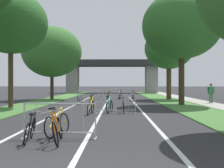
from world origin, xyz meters
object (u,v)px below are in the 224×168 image
crowd_barrier_fourth (121,94)px  tree_right_pine_near (181,26)px  bicycle_white_2 (120,95)px  bicycle_green_8 (92,99)px  bicycle_teal_5 (110,106)px  bicycle_yellow_10 (57,124)px  tree_left_pine_far (52,52)px  bicycle_purple_4 (120,96)px  bicycle_red_7 (133,96)px  pedestrian_in_red_jacket (211,91)px  tree_left_oak_near (11,23)px  bicycle_orange_11 (57,129)px  crowd_barrier_nearest (60,121)px  bicycle_silver_9 (80,99)px  crowd_barrier_third (90,97)px  bicycle_black_3 (30,129)px  bicycle_blue_6 (123,106)px  tree_right_cypress_far (169,49)px  bicycle_yellow_0 (91,107)px  crowd_barrier_second (116,104)px  bicycle_orange_1 (108,95)px

crowd_barrier_fourth → tree_right_pine_near: bearing=-61.1°
bicycle_white_2 → bicycle_green_8: 7.28m
bicycle_teal_5 → bicycle_yellow_10: bicycle_teal_5 is taller
tree_left_pine_far → bicycle_teal_5: (6.05, -11.66, -4.39)m
bicycle_purple_4 → bicycle_red_7: bicycle_purple_4 is taller
bicycle_white_2 → tree_right_pine_near: bearing=-56.8°
bicycle_teal_5 → pedestrian_in_red_jacket: size_ratio=1.01×
tree_left_oak_near → bicycle_yellow_10: tree_left_oak_near is taller
bicycle_green_8 → bicycle_yellow_10: (0.16, -13.40, 0.01)m
bicycle_yellow_10 → bicycle_orange_11: (0.22, -0.98, -0.00)m
bicycle_white_2 → crowd_barrier_nearest: bearing=-90.0°
bicycle_orange_11 → pedestrian_in_red_jacket: pedestrian_in_red_jacket is taller
tree_left_pine_far → bicycle_red_7: tree_left_pine_far is taller
bicycle_silver_9 → crowd_barrier_third: bearing=-150.0°
bicycle_black_3 → tree_left_oak_near: bearing=106.2°
tree_left_pine_far → bicycle_blue_6: (6.82, -11.58, -4.38)m
crowd_barrier_fourth → bicycle_orange_11: size_ratio=1.29×
bicycle_black_3 → tree_right_cypress_far: bearing=60.9°
bicycle_yellow_10 → pedestrian_in_red_jacket: pedestrian_in_red_jacket is taller
bicycle_yellow_0 → bicycle_black_3: bicycle_yellow_0 is taller
bicycle_teal_5 → bicycle_white_2: bearing=97.4°
crowd_barrier_second → tree_right_pine_near: bearing=48.5°
crowd_barrier_second → bicycle_orange_11: bearing=-102.3°
bicycle_purple_4 → bicycle_blue_6: 12.66m
crowd_barrier_fourth → bicycle_green_8: bearing=-110.5°
crowd_barrier_nearest → pedestrian_in_red_jacket: size_ratio=1.33×
crowd_barrier_fourth → bicycle_yellow_10: (-2.22, -19.77, -0.15)m
tree_right_cypress_far → bicycle_green_8: bearing=-142.6°
tree_left_oak_near → bicycle_green_8: size_ratio=4.72×
tree_right_cypress_far → bicycle_white_2: size_ratio=4.31×
crowd_barrier_fourth → tree_left_oak_near: bearing=-125.1°
tree_right_cypress_far → bicycle_silver_9: bearing=-142.2°
bicycle_yellow_0 → bicycle_blue_6: size_ratio=1.00×
bicycle_orange_1 → tree_left_pine_far: bearing=10.4°
bicycle_white_2 → pedestrian_in_red_jacket: bearing=-38.1°
tree_left_oak_near → bicycle_green_8: tree_left_oak_near is taller
crowd_barrier_third → bicycle_white_2: crowd_barrier_third is taller
crowd_barrier_second → tree_right_cypress_far: bearing=67.3°
tree_right_pine_near → bicycle_silver_9: (-7.67, 0.89, -5.53)m
tree_right_pine_near → crowd_barrier_second: 9.08m
pedestrian_in_red_jacket → bicycle_silver_9: bearing=-8.5°
crowd_barrier_third → bicycle_teal_5: crowd_barrier_third is taller
tree_left_pine_far → tree_right_cypress_far: size_ratio=1.01×
tree_right_pine_near → crowd_barrier_second: (-4.84, -5.47, -5.40)m
bicycle_orange_1 → bicycle_white_2: bearing=174.2°
tree_left_pine_far → bicycle_green_8: 7.96m
bicycle_yellow_0 → bicycle_purple_4: size_ratio=1.06×
bicycle_silver_9 → bicycle_yellow_10: (1.03, -12.65, -0.01)m
bicycle_green_8 → bicycle_silver_9: bicycle_green_8 is taller
tree_left_oak_near → bicycle_orange_1: 13.59m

